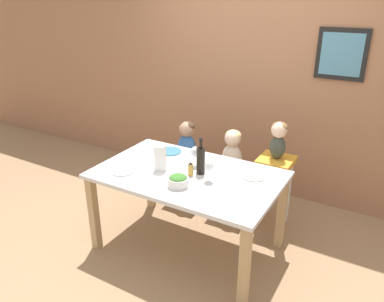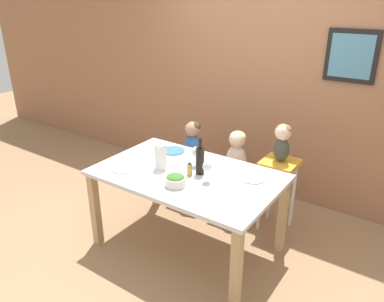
% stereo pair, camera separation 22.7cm
% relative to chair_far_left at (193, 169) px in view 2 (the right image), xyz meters
% --- Properties ---
extents(ground_plane, '(14.00, 14.00, 0.00)m').
position_rel_chair_far_left_xyz_m(ground_plane, '(0.46, -0.76, -0.38)').
color(ground_plane, '#9E7A56').
extents(wall_back, '(10.00, 0.09, 2.70)m').
position_rel_chair_far_left_xyz_m(wall_back, '(0.46, 0.69, 0.97)').
color(wall_back, '#9E6B4C').
rests_on(wall_back, ground_plane).
extents(dining_table, '(1.58, 0.99, 0.77)m').
position_rel_chair_far_left_xyz_m(dining_table, '(0.46, -0.76, 0.29)').
color(dining_table, silver).
rests_on(dining_table, ground_plane).
extents(chair_far_left, '(0.38, 0.39, 0.46)m').
position_rel_chair_far_left_xyz_m(chair_far_left, '(0.00, 0.00, 0.00)').
color(chair_far_left, silver).
rests_on(chair_far_left, ground_plane).
extents(chair_far_center, '(0.38, 0.39, 0.46)m').
position_rel_chair_far_left_xyz_m(chair_far_center, '(0.54, 0.00, 0.00)').
color(chair_far_center, silver).
rests_on(chair_far_center, ground_plane).
extents(chair_right_highchair, '(0.32, 0.33, 0.73)m').
position_rel_chair_far_left_xyz_m(chair_right_highchair, '(1.00, 0.00, 0.18)').
color(chair_right_highchair, silver).
rests_on(chair_right_highchair, ground_plane).
extents(person_child_left, '(0.21, 0.18, 0.48)m').
position_rel_chair_far_left_xyz_m(person_child_left, '(0.00, 0.00, 0.33)').
color(person_child_left, '#3366B2').
rests_on(person_child_left, chair_far_left).
extents(person_child_center, '(0.21, 0.18, 0.48)m').
position_rel_chair_far_left_xyz_m(person_child_center, '(0.54, 0.00, 0.33)').
color(person_child_center, beige).
rests_on(person_child_center, chair_far_center).
extents(person_baby_right, '(0.15, 0.16, 0.37)m').
position_rel_chair_far_left_xyz_m(person_baby_right, '(1.00, 0.00, 0.57)').
color(person_baby_right, '#3D4238').
rests_on(person_baby_right, chair_right_highchair).
extents(wine_bottle, '(0.07, 0.07, 0.33)m').
position_rel_chair_far_left_xyz_m(wine_bottle, '(0.56, -0.70, 0.51)').
color(wine_bottle, black).
rests_on(wine_bottle, dining_table).
extents(paper_towel_roll, '(0.11, 0.11, 0.23)m').
position_rel_chair_far_left_xyz_m(paper_towel_roll, '(0.22, -0.81, 0.50)').
color(paper_towel_roll, white).
rests_on(paper_towel_roll, dining_table).
extents(wine_glass_near, '(0.08, 0.08, 0.19)m').
position_rel_chair_far_left_xyz_m(wine_glass_near, '(0.69, -0.79, 0.52)').
color(wine_glass_near, white).
rests_on(wine_glass_near, dining_table).
extents(wine_glass_far, '(0.08, 0.08, 0.19)m').
position_rel_chair_far_left_xyz_m(wine_glass_far, '(0.44, -0.60, 0.52)').
color(wine_glass_far, white).
rests_on(wine_glass_far, dining_table).
extents(salad_bowl_large, '(0.17, 0.17, 0.10)m').
position_rel_chair_far_left_xyz_m(salad_bowl_large, '(0.51, -1.00, 0.43)').
color(salad_bowl_large, silver).
rests_on(salad_bowl_large, dining_table).
extents(dinner_plate_front_left, '(0.22, 0.22, 0.01)m').
position_rel_chair_far_left_xyz_m(dinner_plate_front_left, '(-0.05, -1.01, 0.39)').
color(dinner_plate_front_left, silver).
rests_on(dinner_plate_front_left, dining_table).
extents(dinner_plate_back_left, '(0.22, 0.22, 0.01)m').
position_rel_chair_far_left_xyz_m(dinner_plate_back_left, '(0.07, -0.44, 0.39)').
color(dinner_plate_back_left, teal).
rests_on(dinner_plate_back_left, dining_table).
extents(dinner_plate_back_right, '(0.22, 0.22, 0.01)m').
position_rel_chair_far_left_xyz_m(dinner_plate_back_right, '(0.98, -0.53, 0.39)').
color(dinner_plate_back_right, silver).
rests_on(dinner_plate_back_right, dining_table).
extents(condiment_bottle_hot_sauce, '(0.05, 0.05, 0.13)m').
position_rel_chair_far_left_xyz_m(condiment_bottle_hot_sauce, '(0.50, -0.78, 0.45)').
color(condiment_bottle_hot_sauce, '#BC8E33').
rests_on(condiment_bottle_hot_sauce, dining_table).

